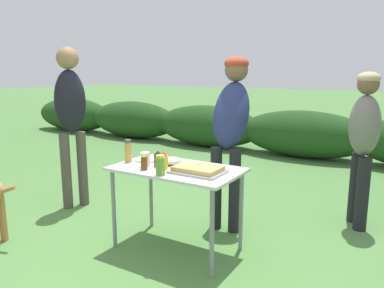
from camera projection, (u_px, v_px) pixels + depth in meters
name	position (u px, v px, depth m)	size (l,w,h in m)	color
ground_plane	(177.00, 248.00, 3.34)	(60.00, 60.00, 0.00)	#4C7A3D
shrub_hedge	(304.00, 134.00, 6.79)	(14.40, 0.90, 0.85)	#1E4219
folding_table	(177.00, 176.00, 3.22)	(1.10, 0.64, 0.74)	silver
food_tray	(198.00, 170.00, 3.04)	(0.42, 0.29, 0.06)	#9E9EA3
plate_stack	(147.00, 160.00, 3.45)	(0.21, 0.21, 0.02)	white
mixing_bowl	(172.00, 161.00, 3.32)	(0.18, 0.18, 0.07)	#ADBC99
paper_cup_stack	(145.00, 159.00, 3.23)	(0.08, 0.08, 0.13)	white
beer_bottle	(144.00, 162.00, 3.13)	(0.06, 0.06, 0.15)	brown
bbq_sauce_bottle	(158.00, 159.00, 3.24)	(0.07, 0.07, 0.14)	#562314
spice_jar	(128.00, 151.00, 3.39)	(0.06, 0.06, 0.21)	#B2893D
relish_jar	(160.00, 165.00, 2.97)	(0.08, 0.08, 0.16)	olive
mustard_bottle	(163.00, 161.00, 3.14)	(0.08, 0.08, 0.15)	yellow
standing_person_in_red_jacket	(231.00, 121.00, 3.64)	(0.39, 0.51, 1.70)	black
standing_person_in_navy_coat	(71.00, 111.00, 4.18)	(0.36, 0.42, 1.81)	#4C473D
standing_person_in_dark_puffer	(364.00, 135.00, 3.66)	(0.42, 0.48, 1.55)	black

